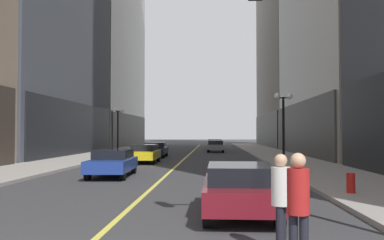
{
  "coord_description": "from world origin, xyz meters",
  "views": [
    {
      "loc": [
        2.35,
        -4.68,
        2.12
      ],
      "look_at": [
        0.68,
        28.7,
        3.18
      ],
      "focal_mm": 38.95,
      "sensor_mm": 36.0,
      "label": 1
    }
  ],
  "objects_px": {
    "car_navy": "(155,149)",
    "street_lamp_left_far": "(118,121)",
    "car_maroon": "(240,187)",
    "pedestrian_in_white_shirt": "(281,195)",
    "traffic_light_near_right": "(369,49)",
    "fire_hydrant_right": "(351,185)",
    "car_red": "(215,144)",
    "car_grey": "(216,146)",
    "car_yellow": "(144,153)",
    "pedestrian_in_red_jacket": "(298,202)",
    "street_lamp_right_mid": "(283,113)",
    "car_blue": "(113,162)"
  },
  "relations": [
    {
      "from": "street_lamp_right_mid",
      "to": "car_red",
      "type": "bearing_deg",
      "value": 97.11
    },
    {
      "from": "car_maroon",
      "to": "pedestrian_in_white_shirt",
      "type": "bearing_deg",
      "value": -81.76
    },
    {
      "from": "car_maroon",
      "to": "car_navy",
      "type": "relative_size",
      "value": 0.91
    },
    {
      "from": "pedestrian_in_red_jacket",
      "to": "pedestrian_in_white_shirt",
      "type": "distance_m",
      "value": 0.96
    },
    {
      "from": "street_lamp_left_far",
      "to": "fire_hydrant_right",
      "type": "relative_size",
      "value": 5.54
    },
    {
      "from": "car_blue",
      "to": "pedestrian_in_red_jacket",
      "type": "bearing_deg",
      "value": -65.65
    },
    {
      "from": "car_maroon",
      "to": "car_red",
      "type": "relative_size",
      "value": 1.04
    },
    {
      "from": "traffic_light_near_right",
      "to": "fire_hydrant_right",
      "type": "bearing_deg",
      "value": 75.3
    },
    {
      "from": "car_grey",
      "to": "traffic_light_near_right",
      "type": "bearing_deg",
      "value": -86.06
    },
    {
      "from": "car_blue",
      "to": "car_grey",
      "type": "bearing_deg",
      "value": 78.9
    },
    {
      "from": "car_maroon",
      "to": "fire_hydrant_right",
      "type": "xyz_separation_m",
      "value": [
        3.85,
        3.17,
        -0.32
      ]
    },
    {
      "from": "car_yellow",
      "to": "fire_hydrant_right",
      "type": "distance_m",
      "value": 17.99
    },
    {
      "from": "car_maroon",
      "to": "street_lamp_left_far",
      "type": "distance_m",
      "value": 28.82
    },
    {
      "from": "car_navy",
      "to": "car_red",
      "type": "distance_m",
      "value": 18.65
    },
    {
      "from": "pedestrian_in_red_jacket",
      "to": "traffic_light_near_right",
      "type": "height_order",
      "value": "traffic_light_near_right"
    },
    {
      "from": "pedestrian_in_white_shirt",
      "to": "fire_hydrant_right",
      "type": "bearing_deg",
      "value": 63.08
    },
    {
      "from": "car_maroon",
      "to": "pedestrian_in_white_shirt",
      "type": "xyz_separation_m",
      "value": [
        0.5,
        -3.43,
        0.31
      ]
    },
    {
      "from": "car_grey",
      "to": "street_lamp_right_mid",
      "type": "bearing_deg",
      "value": -80.7
    },
    {
      "from": "car_yellow",
      "to": "car_red",
      "type": "height_order",
      "value": "same"
    },
    {
      "from": "car_navy",
      "to": "traffic_light_near_right",
      "type": "distance_m",
      "value": 29.68
    },
    {
      "from": "street_lamp_left_far",
      "to": "car_red",
      "type": "bearing_deg",
      "value": 61.25
    },
    {
      "from": "car_navy",
      "to": "pedestrian_in_red_jacket",
      "type": "bearing_deg",
      "value": -78.05
    },
    {
      "from": "car_grey",
      "to": "car_maroon",
      "type": "bearing_deg",
      "value": -89.42
    },
    {
      "from": "car_blue",
      "to": "car_grey",
      "type": "distance_m",
      "value": 27.11
    },
    {
      "from": "car_grey",
      "to": "pedestrian_in_red_jacket",
      "type": "xyz_separation_m",
      "value": [
        0.97,
        -40.27,
        0.35
      ]
    },
    {
      "from": "street_lamp_right_mid",
      "to": "car_blue",
      "type": "bearing_deg",
      "value": -156.17
    },
    {
      "from": "car_navy",
      "to": "car_red",
      "type": "height_order",
      "value": "same"
    },
    {
      "from": "pedestrian_in_red_jacket",
      "to": "street_lamp_right_mid",
      "type": "bearing_deg",
      "value": 81.15
    },
    {
      "from": "car_red",
      "to": "pedestrian_in_white_shirt",
      "type": "bearing_deg",
      "value": -88.86
    },
    {
      "from": "street_lamp_left_far",
      "to": "street_lamp_right_mid",
      "type": "relative_size",
      "value": 1.0
    },
    {
      "from": "car_maroon",
      "to": "street_lamp_right_mid",
      "type": "xyz_separation_m",
      "value": [
        3.35,
        13.23,
        2.54
      ]
    },
    {
      "from": "car_grey",
      "to": "traffic_light_near_right",
      "type": "relative_size",
      "value": 0.78
    },
    {
      "from": "car_yellow",
      "to": "traffic_light_near_right",
      "type": "bearing_deg",
      "value": -69.71
    },
    {
      "from": "car_yellow",
      "to": "car_red",
      "type": "xyz_separation_m",
      "value": [
        5.12,
        25.04,
        -0.0
      ]
    },
    {
      "from": "car_blue",
      "to": "pedestrian_in_red_jacket",
      "type": "relative_size",
      "value": 2.53
    },
    {
      "from": "car_red",
      "to": "traffic_light_near_right",
      "type": "xyz_separation_m",
      "value": [
        2.73,
        -46.28,
        3.02
      ]
    },
    {
      "from": "car_grey",
      "to": "car_red",
      "type": "relative_size",
      "value": 1.06
    },
    {
      "from": "car_navy",
      "to": "traffic_light_near_right",
      "type": "height_order",
      "value": "traffic_light_near_right"
    },
    {
      "from": "fire_hydrant_right",
      "to": "car_maroon",
      "type": "bearing_deg",
      "value": -140.5
    },
    {
      "from": "car_red",
      "to": "pedestrian_in_white_shirt",
      "type": "distance_m",
      "value": 46.99
    },
    {
      "from": "car_red",
      "to": "traffic_light_near_right",
      "type": "distance_m",
      "value": 46.46
    },
    {
      "from": "car_grey",
      "to": "street_lamp_right_mid",
      "type": "relative_size",
      "value": 0.99
    },
    {
      "from": "pedestrian_in_white_shirt",
      "to": "car_maroon",
      "type": "bearing_deg",
      "value": 98.24
    },
    {
      "from": "car_maroon",
      "to": "pedestrian_in_white_shirt",
      "type": "distance_m",
      "value": 3.48
    },
    {
      "from": "car_blue",
      "to": "pedestrian_in_white_shirt",
      "type": "xyz_separation_m",
      "value": [
        6.08,
        -12.72,
        0.31
      ]
    },
    {
      "from": "car_yellow",
      "to": "pedestrian_in_red_jacket",
      "type": "xyz_separation_m",
      "value": [
        6.16,
        -22.89,
        0.35
      ]
    },
    {
      "from": "pedestrian_in_red_jacket",
      "to": "traffic_light_near_right",
      "type": "xyz_separation_m",
      "value": [
        1.69,
        1.65,
        2.67
      ]
    },
    {
      "from": "car_navy",
      "to": "street_lamp_left_far",
      "type": "bearing_deg",
      "value": 158.71
    },
    {
      "from": "car_grey",
      "to": "pedestrian_in_white_shirt",
      "type": "bearing_deg",
      "value": -88.75
    },
    {
      "from": "pedestrian_in_red_jacket",
      "to": "pedestrian_in_white_shirt",
      "type": "bearing_deg",
      "value": 96.51
    }
  ]
}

